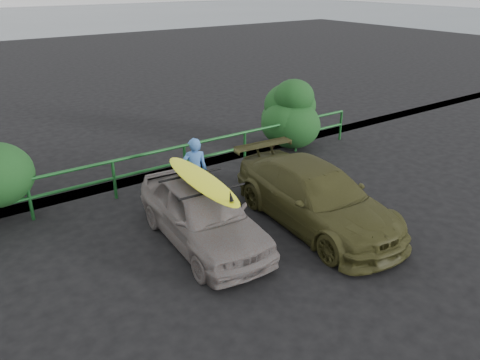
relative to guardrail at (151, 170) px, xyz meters
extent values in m
plane|color=black|center=(0.00, -5.00, -0.52)|extent=(80.00, 80.00, 0.00)
imported|color=slate|center=(-0.27, -3.07, 0.15)|extent=(1.85, 4.02, 1.33)
imported|color=#3D3C1B|center=(2.21, -3.83, 0.15)|extent=(2.20, 4.73, 1.34)
imported|color=#3F72BD|center=(0.53, -1.38, 0.32)|extent=(0.72, 0.61, 1.69)
ellipsoid|color=#F2FF1A|center=(-0.27, -3.07, 0.91)|extent=(0.81, 2.95, 0.09)
camera|label=1|loc=(-4.54, -10.54, 4.68)|focal=35.00mm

